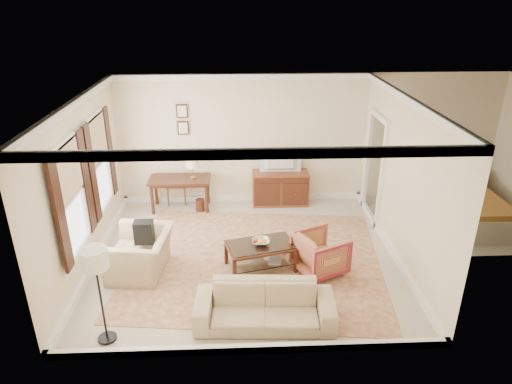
{
  "coord_description": "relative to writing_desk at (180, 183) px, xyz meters",
  "views": [
    {
      "loc": [
        -0.13,
        -7.23,
        4.47
      ],
      "look_at": [
        0.2,
        0.3,
        1.15
      ],
      "focal_mm": 32.0,
      "sensor_mm": 36.0,
      "label": 1
    }
  ],
  "objects": [
    {
      "name": "window_front",
      "position": [
        -1.31,
        -2.77,
        0.93
      ],
      "size": [
        0.12,
        1.56,
        1.8
      ],
      "primitive_type": null,
      "color": "#CCB284",
      "rests_on": "room_shell"
    },
    {
      "name": "book_a",
      "position": [
        1.46,
        -2.52,
        -0.43
      ],
      "size": [
        0.23,
        0.22,
        0.38
      ],
      "primitive_type": "imported",
      "rotation": [
        0.0,
        0.0,
        0.74
      ],
      "color": "brown",
      "rests_on": "coffee_table"
    },
    {
      "name": "room_shell",
      "position": [
        1.39,
        -2.07,
        1.85
      ],
      "size": [
        5.51,
        5.01,
        2.91
      ],
      "color": "beige",
      "rests_on": "ground"
    },
    {
      "name": "window_rear",
      "position": [
        -1.31,
        -1.17,
        0.93
      ],
      "size": [
        0.12,
        1.56,
        1.8
      ],
      "primitive_type": null,
      "color": "#CCB284",
      "rests_on": "room_shell"
    },
    {
      "name": "rug",
      "position": [
        1.55,
        -2.24,
        -0.61
      ],
      "size": [
        4.85,
        4.29,
        0.01
      ],
      "primitive_type": "cube",
      "rotation": [
        0.0,
        0.0,
        -0.11
      ],
      "color": "brown",
      "rests_on": "room_shell"
    },
    {
      "name": "framed_prints",
      "position": [
        0.1,
        0.4,
        1.32
      ],
      "size": [
        0.25,
        0.04,
        0.68
      ],
      "primitive_type": null,
      "color": "#442013",
      "rests_on": "room_shell"
    },
    {
      "name": "coffee_table",
      "position": [
        1.64,
        -2.49,
        -0.24
      ],
      "size": [
        1.28,
        0.93,
        0.49
      ],
      "rotation": [
        0.0,
        0.0,
        0.25
      ],
      "color": "#442013",
      "rests_on": "room_shell"
    },
    {
      "name": "club_armchair",
      "position": [
        -0.42,
        -2.51,
        -0.12
      ],
      "size": [
        0.86,
        1.21,
        0.99
      ],
      "primitive_type": "imported",
      "rotation": [
        0.0,
        0.0,
        -1.69
      ],
      "color": "tan",
      "rests_on": "room_shell"
    },
    {
      "name": "backpack",
      "position": [
        -0.34,
        -2.4,
        0.13
      ],
      "size": [
        0.31,
        0.38,
        0.4
      ],
      "primitive_type": "cube",
      "rotation": [
        0.0,
        0.0,
        -1.91
      ],
      "color": "black",
      "rests_on": "club_armchair"
    },
    {
      "name": "annex_bedroom",
      "position": [
        5.88,
        -0.92,
        -0.28
      ],
      "size": [
        3.0,
        2.7,
        2.9
      ],
      "color": "beige",
      "rests_on": "ground"
    },
    {
      "name": "doorway",
      "position": [
        4.1,
        -0.57,
        0.46
      ],
      "size": [
        0.1,
        1.12,
        2.25
      ],
      "primitive_type": null,
      "color": "white",
      "rests_on": "room_shell"
    },
    {
      "name": "book_b",
      "position": [
        1.79,
        -2.51,
        -0.43
      ],
      "size": [
        0.28,
        0.08,
        0.38
      ],
      "primitive_type": "imported",
      "rotation": [
        0.0,
        0.0,
        -0.19
      ],
      "color": "brown",
      "rests_on": "coffee_table"
    },
    {
      "name": "sideboard",
      "position": [
        2.23,
        0.16,
        -0.23
      ],
      "size": [
        1.25,
        0.48,
        0.77
      ],
      "primitive_type": "cube",
      "color": "brown",
      "rests_on": "room_shell"
    },
    {
      "name": "desk_lamp",
      "position": [
        0.3,
        -0.0,
        0.36
      ],
      "size": [
        0.32,
        0.32,
        0.5
      ],
      "primitive_type": null,
      "color": "silver",
      "rests_on": "writing_desk"
    },
    {
      "name": "tv",
      "position": [
        2.23,
        0.14,
        0.59
      ],
      "size": [
        0.88,
        0.5,
        0.11
      ],
      "primitive_type": "imported",
      "rotation": [
        0.0,
        0.0,
        3.14
      ],
      "color": "black",
      "rests_on": "sideboard"
    },
    {
      "name": "sofa",
      "position": [
        1.62,
        -3.93,
        -0.22
      ],
      "size": [
        2.05,
        0.7,
        0.79
      ],
      "primitive_type": "imported",
      "rotation": [
        0.0,
        0.0,
        -0.06
      ],
      "color": "tan",
      "rests_on": "room_shell"
    },
    {
      "name": "desk_chair",
      "position": [
        -0.12,
        0.35,
        -0.09
      ],
      "size": [
        0.47,
        0.47,
        1.05
      ],
      "primitive_type": null,
      "rotation": [
        0.0,
        0.0,
        0.05
      ],
      "color": "brown",
      "rests_on": "room_shell"
    },
    {
      "name": "writing_desk",
      "position": [
        0.0,
        0.0,
        0.0
      ],
      "size": [
        1.33,
        0.67,
        0.73
      ],
      "color": "#442013",
      "rests_on": "room_shell"
    },
    {
      "name": "floor_lamp",
      "position": [
        -0.6,
        -4.19,
        0.6
      ],
      "size": [
        0.36,
        0.36,
        1.46
      ],
      "color": "black",
      "rests_on": "room_shell"
    },
    {
      "name": "striped_armchair",
      "position": [
        2.66,
        -2.63,
        -0.22
      ],
      "size": [
        0.98,
        1.0,
        0.79
      ],
      "primitive_type": "imported",
      "rotation": [
        0.0,
        0.0,
        2.0
      ],
      "color": "maroon",
      "rests_on": "room_shell"
    },
    {
      "name": "fruit_bowl",
      "position": [
        1.65,
        -2.48,
        -0.08
      ],
      "size": [
        0.42,
        0.42,
        0.1
      ],
      "primitive_type": "imported",
      "color": "silver",
      "rests_on": "coffee_table"
    }
  ]
}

